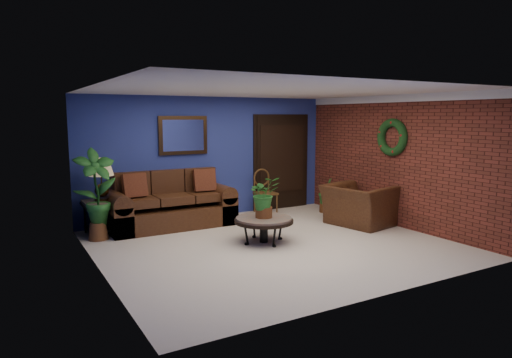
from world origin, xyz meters
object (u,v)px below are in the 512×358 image
sofa (170,208)px  table_lamp (101,174)px  side_chair (264,189)px  armchair (359,205)px  coffee_table (264,221)px  end_table (103,209)px

sofa → table_lamp: (-1.25, -0.04, 0.74)m
side_chair → armchair: 2.09m
sofa → coffee_table: bearing=-62.9°
coffee_table → armchair: size_ratio=0.82×
armchair → end_table: bearing=57.8°
coffee_table → table_lamp: (-2.23, 1.87, 0.72)m
table_lamp → armchair: bearing=-21.2°
coffee_table → table_lamp: 2.99m
sofa → armchair: size_ratio=1.97×
coffee_table → armchair: bearing=3.6°
end_table → armchair: (4.45, -1.72, -0.08)m
sofa → table_lamp: 1.45m
table_lamp → armchair: size_ratio=0.61×
coffee_table → table_lamp: size_ratio=1.35×
coffee_table → side_chair: (1.16, 1.94, 0.18)m
sofa → table_lamp: bearing=-178.2°
sofa → coffee_table: size_ratio=2.39×
end_table → armchair: size_ratio=0.56×
end_table → armchair: armchair is taller
coffee_table → end_table: size_ratio=1.47×
side_chair → armchair: (1.06, -1.80, -0.16)m
table_lamp → armchair: (4.45, -1.72, -0.70)m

